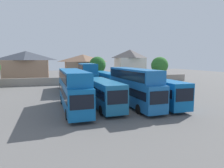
% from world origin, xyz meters
% --- Properties ---
extents(ground, '(140.00, 140.00, 0.00)m').
position_xyz_m(ground, '(0.00, 18.00, 0.00)').
color(ground, '#605E5B').
extents(depot_boundary_wall, '(56.00, 0.50, 1.80)m').
position_xyz_m(depot_boundary_wall, '(0.00, 24.47, 0.90)').
color(depot_boundary_wall, gray).
rests_on(depot_boundary_wall, ground).
extents(bus_1, '(2.75, 11.92, 4.71)m').
position_xyz_m(bus_1, '(-5.59, 0.19, 2.66)').
color(bus_1, '#0E5CA2').
rests_on(bus_1, ground).
extents(bus_2, '(2.84, 10.16, 3.42)m').
position_xyz_m(bus_2, '(-2.00, 0.10, 1.95)').
color(bus_2, '#1B6594').
rests_on(bus_2, ground).
extents(bus_3, '(2.88, 11.82, 4.82)m').
position_xyz_m(bus_3, '(1.99, 0.05, 2.72)').
color(bus_3, '#1B61A5').
rests_on(bus_3, ground).
extents(bus_4, '(2.62, 11.18, 3.43)m').
position_xyz_m(bus_4, '(5.42, -0.16, 1.96)').
color(bus_4, '#0C5AA0').
rests_on(bus_4, ground).
extents(bus_5, '(2.59, 12.03, 3.36)m').
position_xyz_m(bus_5, '(-5.30, 14.73, 1.93)').
color(bus_5, '#115F9D').
rests_on(bus_5, ground).
extents(bus_6, '(3.10, 10.52, 5.21)m').
position_xyz_m(bus_6, '(-1.51, 14.22, 2.93)').
color(bus_6, '#115C99').
rests_on(bus_6, ground).
extents(bus_7, '(3.42, 11.54, 3.45)m').
position_xyz_m(bus_7, '(2.19, 14.54, 1.97)').
color(bus_7, '#0F61A3').
rests_on(bus_7, ground).
extents(bus_8, '(2.77, 10.64, 3.39)m').
position_xyz_m(bus_8, '(5.97, 14.61, 1.94)').
color(bus_8, '#1A63A7').
rests_on(bus_8, ground).
extents(house_terrace_left, '(11.53, 6.74, 8.14)m').
position_xyz_m(house_terrace_left, '(-14.35, 33.21, 4.15)').
color(house_terrace_left, '#9E7A60').
rests_on(house_terrace_left, ground).
extents(house_terrace_centre, '(10.31, 7.02, 7.38)m').
position_xyz_m(house_terrace_centre, '(0.65, 33.67, 3.76)').
color(house_terrace_centre, '#9E7A60').
rests_on(house_terrace_centre, ground).
extents(house_terrace_right, '(8.64, 6.58, 8.97)m').
position_xyz_m(house_terrace_right, '(15.10, 33.75, 4.58)').
color(house_terrace_right, silver).
rests_on(house_terrace_right, ground).
extents(tree_left_of_lot, '(4.36, 4.36, 6.63)m').
position_xyz_m(tree_left_of_lot, '(18.82, 22.47, 4.42)').
color(tree_left_of_lot, brown).
rests_on(tree_left_of_lot, ground).
extents(tree_behind_wall, '(4.30, 4.30, 6.70)m').
position_xyz_m(tree_behind_wall, '(3.34, 26.97, 4.52)').
color(tree_behind_wall, brown).
rests_on(tree_behind_wall, ground).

